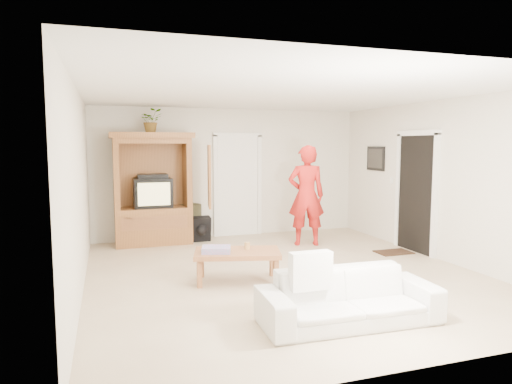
# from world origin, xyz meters

# --- Properties ---
(floor) EXTENTS (6.00, 6.00, 0.00)m
(floor) POSITION_xyz_m (0.00, 0.00, 0.00)
(floor) COLOR tan
(floor) RESTS_ON ground
(ceiling) EXTENTS (6.00, 6.00, 0.00)m
(ceiling) POSITION_xyz_m (0.00, 0.00, 2.60)
(ceiling) COLOR white
(ceiling) RESTS_ON floor
(wall_back) EXTENTS (5.50, 0.00, 5.50)m
(wall_back) POSITION_xyz_m (0.00, 3.00, 1.30)
(wall_back) COLOR silver
(wall_back) RESTS_ON floor
(wall_front) EXTENTS (5.50, 0.00, 5.50)m
(wall_front) POSITION_xyz_m (0.00, -3.00, 1.30)
(wall_front) COLOR silver
(wall_front) RESTS_ON floor
(wall_left) EXTENTS (0.00, 6.00, 6.00)m
(wall_left) POSITION_xyz_m (-2.75, 0.00, 1.30)
(wall_left) COLOR silver
(wall_left) RESTS_ON floor
(wall_right) EXTENTS (0.00, 6.00, 6.00)m
(wall_right) POSITION_xyz_m (2.75, 0.00, 1.30)
(wall_right) COLOR silver
(wall_right) RESTS_ON floor
(armoire) EXTENTS (1.82, 1.14, 2.10)m
(armoire) POSITION_xyz_m (-1.58, 2.66, 0.91)
(armoire) COLOR brown
(armoire) RESTS_ON floor
(door_back) EXTENTS (0.85, 0.05, 2.04)m
(door_back) POSITION_xyz_m (0.15, 2.97, 1.02)
(door_back) COLOR white
(door_back) RESTS_ON floor
(doorway_right) EXTENTS (0.05, 0.90, 2.04)m
(doorway_right) POSITION_xyz_m (2.73, 0.60, 1.02)
(doorway_right) COLOR black
(doorway_right) RESTS_ON floor
(framed_picture) EXTENTS (0.03, 0.60, 0.48)m
(framed_picture) POSITION_xyz_m (2.73, 1.90, 1.60)
(framed_picture) COLOR black
(framed_picture) RESTS_ON wall_right
(doormat) EXTENTS (0.60, 0.40, 0.02)m
(doormat) POSITION_xyz_m (2.30, 0.60, 0.01)
(doormat) COLOR #382316
(doormat) RESTS_ON floor
(plant) EXTENTS (0.42, 0.37, 0.43)m
(plant) POSITION_xyz_m (-1.60, 2.63, 2.32)
(plant) COLOR #4C7238
(plant) RESTS_ON armoire
(man) EXTENTS (0.77, 0.61, 1.87)m
(man) POSITION_xyz_m (1.11, 1.67, 0.93)
(man) COLOR red
(man) RESTS_ON floor
(sofa) EXTENTS (1.92, 0.81, 0.55)m
(sofa) POSITION_xyz_m (-0.02, -1.92, 0.28)
(sofa) COLOR silver
(sofa) RESTS_ON floor
(coffee_table) EXTENTS (1.28, 0.90, 0.43)m
(coffee_table) POSITION_xyz_m (-0.75, -0.16, 0.38)
(coffee_table) COLOR #9B6135
(coffee_table) RESTS_ON floor
(towel) EXTENTS (0.44, 0.37, 0.08)m
(towel) POSITION_xyz_m (-1.04, -0.16, 0.47)
(towel) COLOR #D5478C
(towel) RESTS_ON coffee_table
(candle) EXTENTS (0.08, 0.08, 0.10)m
(candle) POSITION_xyz_m (-0.59, -0.11, 0.48)
(candle) COLOR tan
(candle) RESTS_ON coffee_table
(backpack_black) EXTENTS (0.38, 0.23, 0.47)m
(backpack_black) POSITION_xyz_m (-0.71, 2.60, 0.23)
(backpack_black) COLOR black
(backpack_black) RESTS_ON floor
(backpack_olive) EXTENTS (0.45, 0.40, 0.71)m
(backpack_olive) POSITION_xyz_m (-0.87, 2.85, 0.35)
(backpack_olive) COLOR #47442B
(backpack_olive) RESTS_ON floor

